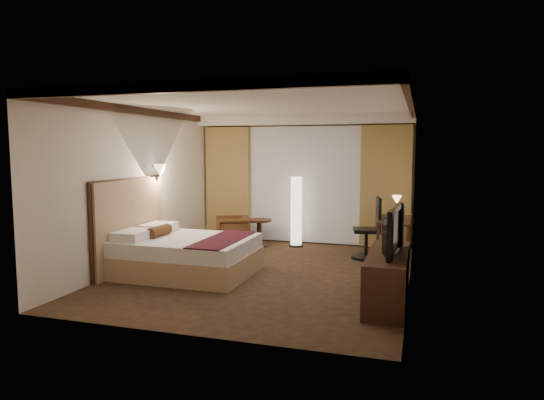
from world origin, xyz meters
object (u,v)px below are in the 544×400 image
(armchair, at_px, (233,230))
(television, at_px, (387,227))
(side_table, at_px, (259,233))
(desk, at_px, (395,239))
(floor_lamp, at_px, (296,211))
(office_chair, at_px, (366,228))
(dresser, at_px, (388,278))
(bed, at_px, (188,256))

(armchair, height_order, television, television)
(side_table, distance_m, desk, 2.77)
(floor_lamp, distance_m, office_chair, 1.68)
(side_table, distance_m, floor_lamp, 0.88)
(side_table, xyz_separation_m, floor_lamp, (0.73, 0.21, 0.44))
(floor_lamp, bearing_deg, office_chair, -25.60)
(dresser, bearing_deg, television, 180.00)
(floor_lamp, bearing_deg, television, -57.90)
(floor_lamp, bearing_deg, desk, -18.50)
(bed, height_order, floor_lamp, floor_lamp)
(bed, bearing_deg, television, -9.93)
(side_table, bearing_deg, television, -47.58)
(armchair, xyz_separation_m, desk, (3.26, -0.29, 0.03))
(armchair, relative_size, dresser, 0.40)
(bed, bearing_deg, desk, 32.81)
(floor_lamp, relative_size, desk, 1.19)
(television, bearing_deg, floor_lamp, 36.91)
(desk, xyz_separation_m, office_chair, (-0.50, -0.05, 0.19))
(office_chair, bearing_deg, floor_lamp, 142.72)
(floor_lamp, height_order, television, floor_lamp)
(office_chair, relative_size, dresser, 0.67)
(armchair, height_order, office_chair, office_chair)
(television, bearing_deg, armchair, 53.84)
(bed, height_order, dresser, dresser)
(armchair, height_order, floor_lamp, floor_lamp)
(television, bearing_deg, bed, 84.88)
(armchair, bearing_deg, office_chair, 58.31)
(side_table, distance_m, television, 4.14)
(side_table, height_order, desk, desk)
(desk, bearing_deg, television, -89.55)
(side_table, xyz_separation_m, office_chair, (2.23, -0.51, 0.29))
(armchair, xyz_separation_m, side_table, (0.53, 0.17, -0.06))
(bed, height_order, armchair, armchair)
(office_chair, bearing_deg, bed, -154.85)
(television, bearing_deg, office_chair, 16.53)
(side_table, height_order, office_chair, office_chair)
(side_table, xyz_separation_m, television, (2.75, -3.01, 0.71))
(floor_lamp, xyz_separation_m, office_chair, (1.51, -0.72, -0.16))
(armchair, relative_size, floor_lamp, 0.47)
(floor_lamp, distance_m, desk, 2.14)
(bed, distance_m, desk, 3.71)
(office_chair, distance_m, dresser, 2.58)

